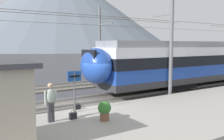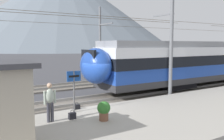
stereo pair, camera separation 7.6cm
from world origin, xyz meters
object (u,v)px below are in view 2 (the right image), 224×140
Objects in this scene: handbag_beside_passenger at (72,116)px; handbag_near_sign at (77,107)px; potted_plant_platform_edge at (104,109)px; platform_sign at (74,82)px; passenger_walking at (50,100)px; catenary_mast_far_side at (101,42)px; catenary_mast_mid at (170,39)px; train_far_track at (220,55)px.

handbag_near_sign is (0.83, 1.41, -0.03)m from handbag_beside_passenger.
handbag_beside_passenger is 1.46m from potted_plant_platform_edge.
passenger_walking is at bearing -149.98° from platform_sign.
passenger_walking is 4.00× the size of handbag_beside_passenger.
passenger_walking reaches higher than potted_plant_platform_edge.
potted_plant_platform_edge is at bearing -118.64° from catenary_mast_far_side.
catenary_mast_far_side is at bearing 54.99° from platform_sign.
platform_sign is 4.80× the size of handbag_beside_passenger.
handbag_near_sign is 0.43× the size of potted_plant_platform_edge.
catenary_mast_mid is 24.03× the size of passenger_walking.
catenary_mast_mid is 96.00× the size of handbag_beside_passenger.
catenary_mast_far_side reaches higher than handbag_near_sign.
potted_plant_platform_edge is at bearing -83.27° from handbag_near_sign.
passenger_walking is 1.24m from handbag_beside_passenger.
platform_sign is 1.20× the size of passenger_walking.
catenary_mast_far_side is 47.67× the size of potted_plant_platform_edge.
handbag_beside_passenger is at bearing -159.11° from train_far_track.
passenger_walking is (-1.45, -0.84, -0.55)m from platform_sign.
passenger_walking is at bearing 153.08° from potted_plant_platform_edge.
catenary_mast_far_side is at bearing 90.26° from catenary_mast_mid.
potted_plant_platform_edge is (0.59, -1.88, -1.00)m from platform_sign.
train_far_track is 25.49m from potted_plant_platform_edge.
catenary_mast_far_side is 24.03× the size of passenger_walking.
catenary_mast_far_side reaches higher than platform_sign.
handbag_near_sign is at bearing -124.98° from catenary_mast_far_side.
catenary_mast_mid is at bearing 7.62° from platform_sign.
potted_plant_platform_edge is (-6.77, -2.86, -3.18)m from catenary_mast_mid.
passenger_walking is at bearing -144.18° from handbag_near_sign.
catenary_mast_far_side is 20.00× the size of platform_sign.
platform_sign is at bearing 62.25° from handbag_beside_passenger.
handbag_beside_passenger is 1.14× the size of handbag_near_sign.
train_far_track is at bearing -7.24° from catenary_mast_far_side.
train_far_track reaches higher than handbag_near_sign.
train_far_track is 15.82× the size of passenger_walking.
handbag_beside_passenger is at bearing -117.75° from platform_sign.
handbag_beside_passenger is (-7.87, -1.96, -3.52)m from catenary_mast_mid.
catenary_mast_mid is 109.81× the size of handbag_near_sign.
platform_sign is at bearing -125.79° from handbag_near_sign.
catenary_mast_mid is 8.01m from potted_plant_platform_edge.
platform_sign is 1.77m from passenger_walking.
train_far_track is at bearing 19.24° from platform_sign.
catenary_mast_mid is at bearing 11.70° from passenger_walking.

